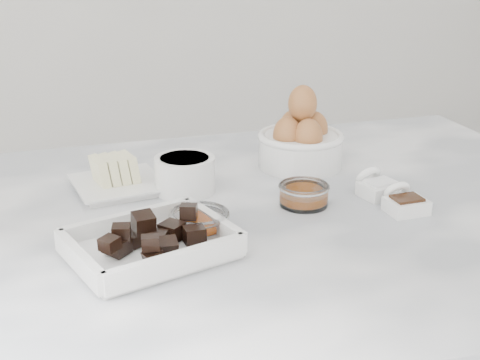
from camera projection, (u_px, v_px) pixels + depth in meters
name	position (u px, v px, depth m)	size (l,w,h in m)	color
marble_slab	(233.00, 226.00, 0.98)	(1.20, 0.80, 0.04)	white
chocolate_dish	(151.00, 240.00, 0.84)	(0.24, 0.20, 0.05)	white
butter_plate	(117.00, 178.00, 1.06)	(0.15, 0.15, 0.06)	white
sugar_ramekin	(185.00, 173.00, 1.05)	(0.10, 0.10, 0.06)	white
egg_bowl	(301.00, 140.00, 1.16)	(0.15, 0.15, 0.14)	white
honey_bowl	(304.00, 194.00, 1.00)	(0.08, 0.08, 0.03)	white
zest_bowl	(199.00, 223.00, 0.90)	(0.08, 0.08, 0.04)	white
vanilla_spoon	(404.00, 202.00, 0.98)	(0.06, 0.07, 0.04)	white
salt_spoon	(377.00, 186.00, 1.04)	(0.07, 0.08, 0.05)	white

